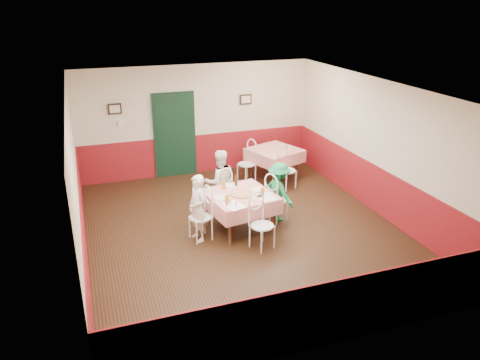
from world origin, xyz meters
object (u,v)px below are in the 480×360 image
object	(u,v)px
diner_left	(198,208)
diner_far	(220,182)
chair_near	(262,226)
chair_second_a	(247,164)
second_table	(274,164)
beer_bottle	(236,181)
pizza	(241,194)
wallet	(260,196)
diner_right	(279,192)
chair_left	(200,217)
chair_second_b	(287,171)
glass_c	(224,186)
chair_right	(277,200)
chair_far	(221,193)
glass_b	(262,191)
main_table	(240,212)
glass_a	(227,199)

from	to	relation	value
diner_left	diner_far	size ratio (longest dim) A/B	0.93
chair_near	chair_second_a	distance (m)	3.35
second_table	beer_bottle	world-z (taller)	beer_bottle
chair_second_a	pizza	distance (m)	2.65
wallet	diner_far	bearing A→B (deg)	103.33
chair_second_a	pizza	xyz separation A→B (m)	(-0.99, -2.43, 0.32)
chair_second_a	diner_right	world-z (taller)	diner_right
chair_left	chair_near	size ratio (longest dim) A/B	1.00
chair_near	beer_bottle	size ratio (longest dim) A/B	4.04
chair_second_b	diner_right	size ratio (longest dim) A/B	0.73
glass_c	diner_left	size ratio (longest dim) A/B	0.10
chair_second_b	diner_right	bearing A→B (deg)	-140.00
chair_right	chair_near	bearing A→B (deg)	120.56
chair_second_a	diner_right	distance (m)	2.26
chair_far	chair_near	world-z (taller)	same
second_table	beer_bottle	size ratio (longest dim) A/B	5.03
chair_near	beer_bottle	world-z (taller)	beer_bottle
chair_second_a	glass_b	xyz separation A→B (m)	(-0.61, -2.57, 0.38)
chair_second_b	chair_second_a	bearing A→B (deg)	115.09
chair_far	chair_second_a	distance (m)	1.93
chair_right	chair_second_b	world-z (taller)	same
chair_second_b	beer_bottle	distance (m)	2.14
main_table	chair_far	xyz separation A→B (m)	(-0.13, 0.84, 0.08)
pizza	glass_a	distance (m)	0.46
beer_bottle	chair_far	bearing A→B (deg)	114.46
chair_near	wallet	bearing A→B (deg)	51.16
glass_b	wallet	bearing A→B (deg)	-134.22
chair_second_b	beer_bottle	world-z (taller)	beer_bottle
diner_right	wallet	bearing A→B (deg)	108.68
chair_right	pizza	distance (m)	0.90
chair_right	beer_bottle	size ratio (longest dim) A/B	4.04
diner_far	chair_second_b	bearing A→B (deg)	-160.04
chair_far	wallet	size ratio (longest dim) A/B	8.18
pizza	beer_bottle	bearing A→B (deg)	84.60
chair_left	glass_b	distance (m)	1.29
chair_second_b	wallet	distance (m)	2.39
chair_right	chair_second_a	distance (m)	2.26
beer_bottle	diner_far	size ratio (longest dim) A/B	0.16
pizza	glass_c	size ratio (longest dim) A/B	3.27
chair_right	chair_far	size ratio (longest dim) A/B	1.00
chair_near	wallet	size ratio (longest dim) A/B	8.18
beer_bottle	diner_right	distance (m)	0.91
glass_a	beer_bottle	size ratio (longest dim) A/B	0.63
chair_near	chair_second_b	distance (m)	2.97
diner_left	diner_right	distance (m)	1.80
chair_right	wallet	size ratio (longest dim) A/B	8.18
chair_near	diner_far	world-z (taller)	diner_far
glass_c	diner_far	xyz separation A→B (m)	(0.08, 0.53, -0.13)
diner_far	chair_far	bearing A→B (deg)	97.39
chair_second_b	glass_b	world-z (taller)	chair_second_b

